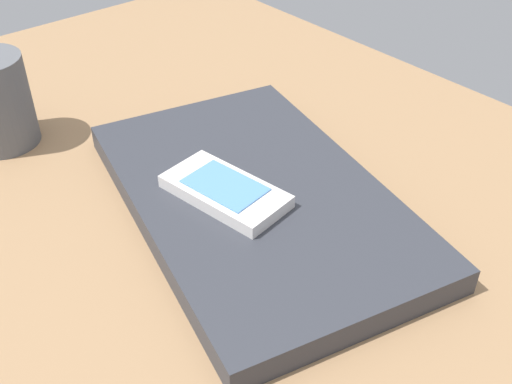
# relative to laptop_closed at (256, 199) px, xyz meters

# --- Properties ---
(desk_surface) EXTENTS (1.20, 0.80, 0.03)m
(desk_surface) POSITION_rel_laptop_closed_xyz_m (-0.06, 0.05, -0.03)
(desk_surface) COLOR #9E7751
(desk_surface) RESTS_ON ground
(laptop_closed) EXTENTS (0.38, 0.29, 0.02)m
(laptop_closed) POSITION_rel_laptop_closed_xyz_m (0.00, 0.00, 0.00)
(laptop_closed) COLOR #33353D
(laptop_closed) RESTS_ON desk_surface
(cell_phone_on_laptop) EXTENTS (0.12, 0.07, 0.01)m
(cell_phone_on_laptop) POSITION_rel_laptop_closed_xyz_m (0.01, 0.03, 0.02)
(cell_phone_on_laptop) COLOR silver
(cell_phone_on_laptop) RESTS_ON laptop_closed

